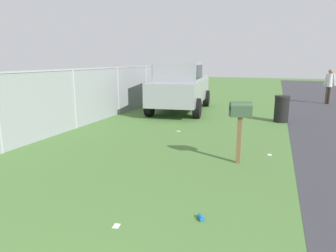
{
  "coord_description": "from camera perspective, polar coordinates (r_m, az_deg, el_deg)",
  "views": [
    {
      "loc": [
        -0.05,
        -1.61,
        2.15
      ],
      "look_at": [
        5.32,
        0.31,
        0.91
      ],
      "focal_mm": 32.26,
      "sensor_mm": 36.0,
      "label": 1
    }
  ],
  "objects": [
    {
      "name": "mailbox",
      "position": [
        6.44,
        13.51,
        2.11
      ],
      "size": [
        0.34,
        0.48,
        1.33
      ],
      "rotation": [
        0.0,
        0.0,
        0.36
      ],
      "color": "brown",
      "rests_on": "ground"
    },
    {
      "name": "pickup_truck",
      "position": [
        12.94,
        2.29,
        7.62
      ],
      "size": [
        4.96,
        2.55,
        2.09
      ],
      "rotation": [
        0.0,
        0.0,
        3.25
      ],
      "color": "#93999E",
      "rests_on": "ground"
    },
    {
      "name": "trash_bin",
      "position": [
        11.44,
        20.66,
        3.06
      ],
      "size": [
        0.52,
        0.52,
        0.94
      ],
      "color": "black",
      "rests_on": "ground"
    },
    {
      "name": "pedestrian",
      "position": [
        17.22,
        28.23,
        7.03
      ],
      "size": [
        0.3,
        0.52,
        1.73
      ],
      "rotation": [
        0.0,
        0.0,
        5.77
      ],
      "color": "#4C4238",
      "rests_on": "ground"
    },
    {
      "name": "fence_section",
      "position": [
        11.22,
        -12.93,
        6.2
      ],
      "size": [
        19.99,
        0.07,
        1.9
      ],
      "color": "#9EA3A8",
      "rests_on": "ground"
    },
    {
      "name": "litter_wrapper_by_mailbox",
      "position": [
        7.44,
        18.65,
        -5.16
      ],
      "size": [
        0.13,
        0.09,
        0.01
      ],
      "primitive_type": "cube",
      "rotation": [
        0.0,
        0.0,
        3.23
      ],
      "color": "silver",
      "rests_on": "ground"
    },
    {
      "name": "litter_can_near_hydrant",
      "position": [
        4.37,
        6.25,
        -16.79
      ],
      "size": [
        0.14,
        0.12,
        0.07
      ],
      "primitive_type": "cylinder",
      "rotation": [
        0.0,
        1.57,
        0.56
      ],
      "color": "blue",
      "rests_on": "ground"
    },
    {
      "name": "litter_wrapper_midfield_a",
      "position": [
        4.27,
        -9.74,
        -18.09
      ],
      "size": [
        0.13,
        0.1,
        0.01
      ],
      "primitive_type": "cube",
      "rotation": [
        0.0,
        0.0,
        0.12
      ],
      "color": "silver",
      "rests_on": "ground"
    },
    {
      "name": "litter_wrapper_midfield_b",
      "position": [
        9.37,
        1.98,
        -0.97
      ],
      "size": [
        0.14,
        0.15,
        0.01
      ],
      "primitive_type": "cube",
      "rotation": [
        0.0,
        0.0,
        0.88
      ],
      "color": "silver",
      "rests_on": "ground"
    }
  ]
}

